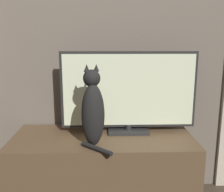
% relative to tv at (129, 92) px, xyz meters
% --- Properties ---
extents(wall_back, '(4.80, 0.05, 2.60)m').
position_rel_tv_xyz_m(wall_back, '(-0.18, 0.22, 0.47)').
color(wall_back, '#60564C').
rests_on(wall_back, ground_plane).
extents(tv_stand, '(1.22, 0.53, 0.54)m').
position_rel_tv_xyz_m(tv_stand, '(-0.18, -0.09, -0.56)').
color(tv_stand, brown).
rests_on(tv_stand, ground_plane).
extents(tv, '(0.94, 0.17, 0.57)m').
position_rel_tv_xyz_m(tv, '(0.00, 0.00, 0.00)').
color(tv, black).
rests_on(tv, tv_stand).
extents(cat, '(0.20, 0.27, 0.50)m').
position_rel_tv_xyz_m(cat, '(-0.24, -0.23, -0.06)').
color(cat, black).
rests_on(cat, tv_stand).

